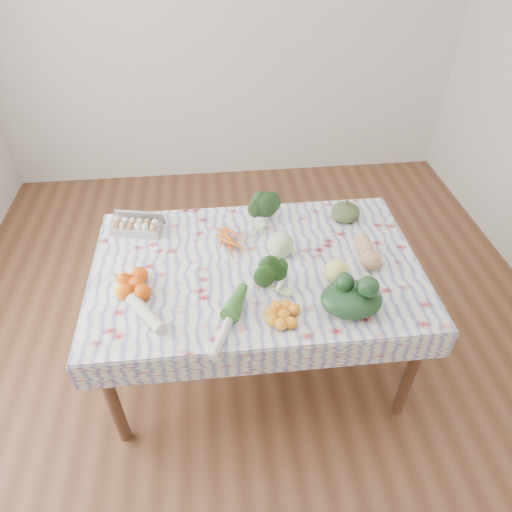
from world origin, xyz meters
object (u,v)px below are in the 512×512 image
dining_table (256,277)px  butternut_squash (368,251)px  grapefruit (337,270)px  cabbage (280,245)px  egg_carton (136,228)px  kabocha_squash (346,212)px

dining_table → butternut_squash: size_ratio=7.17×
butternut_squash → grapefruit: (-0.19, -0.13, 0.01)m
cabbage → butternut_squash: cabbage is taller
egg_carton → kabocha_squash: size_ratio=1.68×
dining_table → grapefruit: (0.37, -0.15, 0.14)m
dining_table → grapefruit: grapefruit is taller
kabocha_squash → butternut_squash: size_ratio=0.72×
kabocha_squash → egg_carton: bearing=-180.0°
dining_table → cabbage: cabbage is taller
grapefruit → cabbage: bearing=139.2°
kabocha_squash → cabbage: (-0.41, -0.27, 0.02)m
egg_carton → kabocha_squash: bearing=12.3°
egg_carton → cabbage: size_ratio=1.99×
dining_table → egg_carton: size_ratio=5.91×
butternut_squash → kabocha_squash: bearing=95.9°
kabocha_squash → butternut_squash: kabocha_squash is taller
cabbage → butternut_squash: 0.45m
egg_carton → butternut_squash: 1.24m
egg_carton → cabbage: (0.76, -0.27, 0.03)m
grapefruit → dining_table: bearing=158.5°
dining_table → kabocha_squash: kabocha_squash is taller
grapefruit → butternut_squash: bearing=34.3°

